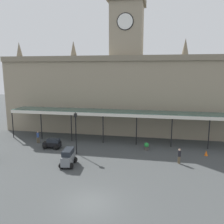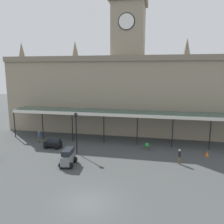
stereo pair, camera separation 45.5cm
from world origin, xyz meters
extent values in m
plane|color=#3F4242|center=(0.00, 0.00, 0.00)|extent=(140.00, 140.00, 0.00)
cube|color=gray|center=(0.00, 21.74, 6.02)|extent=(39.17, 6.96, 12.05)
cube|color=gray|center=(0.00, 18.11, 11.65)|extent=(39.17, 0.30, 0.80)
cube|color=gray|center=(0.00, 21.74, 15.92)|extent=(4.80, 4.80, 7.74)
cube|color=#766C59|center=(0.00, 21.74, 20.29)|extent=(5.50, 5.50, 1.00)
cylinder|color=white|center=(0.00, 19.28, 16.85)|extent=(2.20, 0.12, 2.20)
cylinder|color=black|center=(0.00, 19.32, 16.85)|extent=(2.46, 0.06, 2.46)
cone|color=#6E6554|center=(-18.59, 21.74, 13.35)|extent=(1.10, 1.10, 2.60)
cone|color=#6E6554|center=(-8.81, 21.74, 13.35)|extent=(1.10, 1.10, 2.60)
cone|color=#6E6554|center=(8.81, 21.74, 13.35)|extent=(1.10, 1.10, 2.60)
cube|color=#38564C|center=(0.00, 16.06, 4.20)|extent=(32.09, 3.20, 0.16)
cube|color=silver|center=(0.00, 14.46, 4.00)|extent=(32.09, 0.12, 0.44)
cylinder|color=black|center=(-16.05, 14.61, 2.06)|extent=(0.14, 0.14, 4.12)
cylinder|color=black|center=(-11.46, 14.61, 2.06)|extent=(0.14, 0.14, 4.12)
cylinder|color=black|center=(-6.88, 14.61, 2.06)|extent=(0.14, 0.14, 4.12)
cylinder|color=black|center=(-2.29, 14.61, 2.06)|extent=(0.14, 0.14, 4.12)
cylinder|color=black|center=(2.29, 14.61, 2.06)|extent=(0.14, 0.14, 4.12)
cylinder|color=black|center=(6.88, 14.61, 2.06)|extent=(0.14, 0.14, 4.12)
cylinder|color=black|center=(11.46, 14.61, 2.06)|extent=(0.14, 0.14, 4.12)
cube|color=slate|center=(-4.21, 6.37, 0.74)|extent=(1.18, 2.48, 0.95)
cube|color=#1E232B|center=(-4.21, 6.42, 1.50)|extent=(1.08, 1.98, 0.55)
sphere|color=black|center=(-3.65, 5.57, 0.32)|extent=(0.64, 0.64, 0.64)
sphere|color=black|center=(-4.60, 5.48, 0.32)|extent=(0.64, 0.64, 0.64)
sphere|color=black|center=(-3.82, 7.27, 0.32)|extent=(0.64, 0.64, 0.64)
sphere|color=black|center=(-4.76, 7.17, 0.32)|extent=(0.64, 0.64, 0.64)
cube|color=black|center=(-8.26, 11.17, 0.54)|extent=(2.26, 0.92, 0.55)
cube|color=#1E232B|center=(-8.06, 11.17, 1.05)|extent=(1.56, 0.84, 0.45)
sphere|color=black|center=(-9.03, 10.71, 0.32)|extent=(0.64, 0.64, 0.64)
sphere|color=black|center=(-9.04, 11.61, 0.32)|extent=(0.64, 0.64, 0.64)
sphere|color=black|center=(-7.48, 10.73, 0.32)|extent=(0.64, 0.64, 0.64)
sphere|color=black|center=(-7.49, 11.63, 0.32)|extent=(0.64, 0.64, 0.64)
cylinder|color=brown|center=(7.32, 9.16, 0.41)|extent=(0.17, 0.17, 0.82)
cylinder|color=brown|center=(7.41, 8.96, 0.41)|extent=(0.17, 0.17, 0.82)
cylinder|color=black|center=(7.36, 9.06, 1.13)|extent=(0.34, 0.34, 0.62)
sphere|color=tan|center=(7.36, 9.06, 1.55)|extent=(0.23, 0.23, 0.23)
cylinder|color=brown|center=(-11.03, 12.92, 0.41)|extent=(0.17, 0.17, 0.82)
cylinder|color=brown|center=(-11.23, 12.82, 0.41)|extent=(0.17, 0.17, 0.82)
cylinder|color=#334C8C|center=(-11.13, 12.87, 1.13)|extent=(0.34, 0.34, 0.62)
sphere|color=tan|center=(-11.13, 12.87, 1.55)|extent=(0.23, 0.23, 0.23)
cylinder|color=black|center=(-4.52, 9.87, 2.26)|extent=(0.13, 0.13, 4.51)
cube|color=black|center=(-4.52, 9.87, 4.73)|extent=(0.30, 0.30, 0.44)
sphere|color=black|center=(-4.52, 9.87, 5.01)|extent=(0.14, 0.14, 0.14)
cone|color=orange|center=(10.75, 12.08, 0.32)|extent=(0.40, 0.40, 0.64)
cylinder|color=#47423D|center=(3.73, 12.75, 0.21)|extent=(0.56, 0.56, 0.42)
sphere|color=#248A38|center=(3.73, 12.75, 0.66)|extent=(0.60, 0.60, 0.60)
camera|label=1|loc=(4.60, -15.42, 9.97)|focal=37.00mm
camera|label=2|loc=(5.04, -15.33, 9.97)|focal=37.00mm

